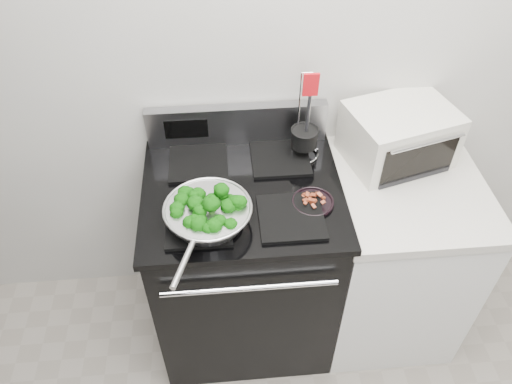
{
  "coord_description": "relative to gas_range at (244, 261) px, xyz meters",
  "views": [
    {
      "loc": [
        -0.37,
        0.0,
        2.31
      ],
      "look_at": [
        -0.25,
        1.36,
        0.98
      ],
      "focal_mm": 35.0,
      "sensor_mm": 36.0,
      "label": 1
    }
  ],
  "objects": [
    {
      "name": "counter",
      "position": [
        0.68,
        -0.0,
        -0.03
      ],
      "size": [
        0.62,
        0.68,
        0.92
      ],
      "color": "white",
      "rests_on": "floor"
    },
    {
      "name": "skillet",
      "position": [
        -0.13,
        -0.17,
        0.51
      ],
      "size": [
        0.32,
        0.5,
        0.07
      ],
      "rotation": [
        0.0,
        0.0,
        -0.33
      ],
      "color": "silver",
      "rests_on": "gas_range"
    },
    {
      "name": "utensil_holder",
      "position": [
        0.27,
        0.18,
        0.53
      ],
      "size": [
        0.13,
        0.13,
        0.4
      ],
      "rotation": [
        0.0,
        0.0,
        -0.0
      ],
      "color": "silver",
      "rests_on": "gas_range"
    },
    {
      "name": "bacon_plate",
      "position": [
        0.26,
        -0.1,
        0.48
      ],
      "size": [
        0.16,
        0.16,
        0.04
      ],
      "rotation": [
        0.0,
        0.0,
        -0.32
      ],
      "color": "black",
      "rests_on": "gas_range"
    },
    {
      "name": "toaster_oven",
      "position": [
        0.66,
        0.17,
        0.55
      ],
      "size": [
        0.48,
        0.41,
        0.24
      ],
      "rotation": [
        0.0,
        0.0,
        0.27
      ],
      "color": "beige",
      "rests_on": "counter"
    },
    {
      "name": "broccoli_pile",
      "position": [
        -0.13,
        -0.17,
        0.53
      ],
      "size": [
        0.25,
        0.25,
        0.09
      ],
      "primitive_type": null,
      "color": "black",
      "rests_on": "skillet"
    },
    {
      "name": "gas_range",
      "position": [
        0.0,
        0.0,
        0.0
      ],
      "size": [
        0.79,
        0.69,
        1.13
      ],
      "color": "black",
      "rests_on": "floor"
    },
    {
      "name": "back_wall",
      "position": [
        0.3,
        0.34,
        0.86
      ],
      "size": [
        4.0,
        0.02,
        2.7
      ],
      "primitive_type": "cube",
      "color": "silver",
      "rests_on": "ground"
    }
  ]
}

